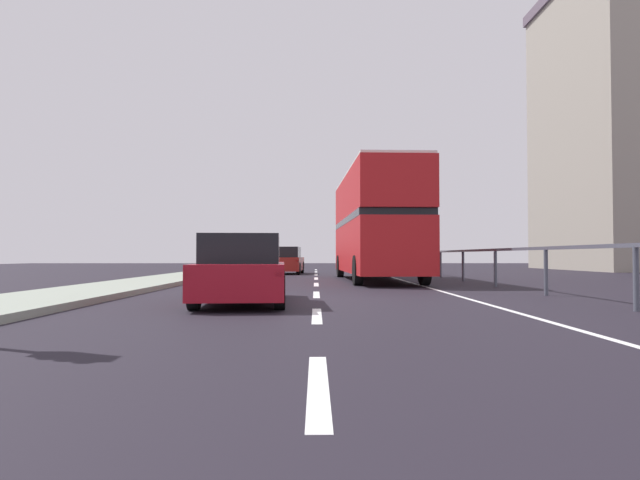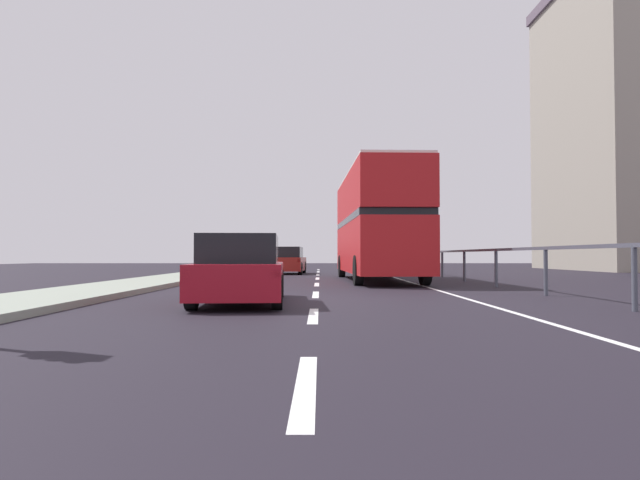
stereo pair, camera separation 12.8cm
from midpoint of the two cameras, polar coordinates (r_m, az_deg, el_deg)
ground_plane at (r=12.23m, az=-0.66°, el=-6.49°), size 74.54×120.00×0.10m
near_sidewalk_kerb at (r=13.53m, az=-26.01°, el=-5.35°), size 2.53×80.00×0.14m
lane_paint_markings at (r=20.43m, az=5.49°, el=-4.38°), size 3.60×46.00×0.01m
bridge_side_railing at (r=21.91m, az=14.40°, el=-1.59°), size 0.10×42.00×1.21m
double_decker_bus_red at (r=21.93m, az=5.61°, el=1.72°), size 2.81×10.24×4.23m
hatchback_car_near at (r=11.58m, az=-8.29°, el=-3.17°), size 1.96×4.46×1.41m
sedan_car_ahead at (r=29.93m, az=-3.75°, el=-2.18°), size 1.99×4.09×1.46m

